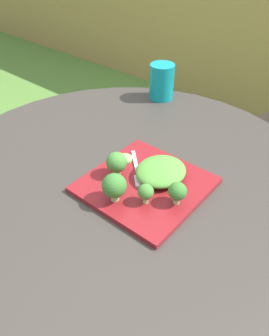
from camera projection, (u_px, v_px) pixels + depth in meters
The scene contains 11 objects.
ground_plane at pixel (128, 314), 1.37m from camera, with size 12.00×12.00×0.00m, color #568438.
patio_table at pixel (126, 225), 1.04m from camera, with size 1.10×1.10×0.74m.
salad_plate at pixel (145, 185), 0.86m from camera, with size 0.29×0.29×0.01m, color maroon.
drinking_glass at pixel (162, 83), 1.24m from camera, with size 0.09×0.09×0.13m.
fork at pixel (137, 171), 0.89m from camera, with size 0.12×0.12×0.00m.
lettuce_mound at pixel (161, 171), 0.87m from camera, with size 0.13×0.14×0.04m, color #519338.
broccoli_floret_0 at pixel (146, 192), 0.78m from camera, with size 0.04×0.04×0.05m.
broccoli_floret_1 at pixel (177, 192), 0.78m from camera, with size 0.04×0.04×0.06m.
broccoli_floret_2 at pixel (116, 162), 0.86m from camera, with size 0.05×0.05×0.07m.
broccoli_floret_3 at pixel (114, 186), 0.78m from camera, with size 0.06×0.06×0.07m.
cucumber_slice_0 at pixel (125, 159), 0.93m from camera, with size 0.04×0.04×0.01m, color #8EB766.
Camera 1 is at (0.47, -0.53, 1.32)m, focal length 35.82 mm.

